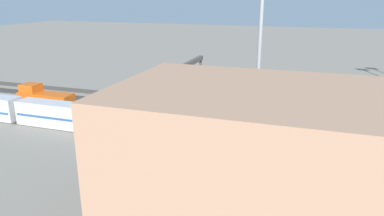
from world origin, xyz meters
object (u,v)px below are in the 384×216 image
Objects in this scene: light_mast_1 at (262,7)px; signal_gantry at (179,75)px; train_on_track_3 at (45,101)px; train_on_track_4 at (238,137)px; train_on_track_0 at (327,103)px.

light_mast_1 reaches higher than signal_gantry.
train_on_track_3 is at bearing 12.15° from signal_gantry.
train_on_track_3 reaches higher than train_on_track_4.
train_on_track_3 is 0.40× the size of signal_gantry.
train_on_track_0 is at bearing -162.22° from train_on_track_3.
train_on_track_4 is 4.04× the size of light_mast_1.
signal_gantry is (14.63, -12.41, -11.23)m from light_mast_1.
train_on_track_3 is 41.94m from light_mast_1.
light_mast_1 is at bearing 135.75° from train_on_track_4.
train_on_track_0 and train_on_track_3 have the same top height.
train_on_track_0 is 0.08× the size of train_on_track_4.
train_on_track_4 is at bearing 60.34° from train_on_track_0.
signal_gantry is at bearing -39.43° from train_on_track_4.
train_on_track_4 is at bearing 140.57° from signal_gantry.
signal_gantry is (12.16, -10.00, 5.42)m from train_on_track_4.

